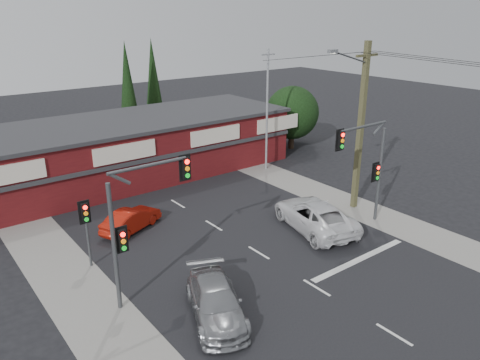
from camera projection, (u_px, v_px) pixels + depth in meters
ground at (286, 270)px, 22.16m from camera, size 120.00×120.00×0.00m
road_strip at (225, 232)px, 25.88m from camera, size 14.00×70.00×0.01m
verge_left at (72, 284)px, 21.00m from camera, size 3.00×70.00×0.02m
verge_right at (329, 197)px, 30.75m from camera, size 3.00×70.00×0.02m
stop_line at (359, 259)px, 23.04m from camera, size 6.50×0.35×0.01m
white_suv at (315, 215)px, 26.07m from camera, size 4.04×6.34×1.63m
silver_suv at (216, 302)px, 18.54m from camera, size 3.63×5.13×1.38m
red_sedan at (131, 220)px, 25.98m from camera, size 3.99×2.77×1.25m
lane_dashes at (235, 238)px, 25.18m from camera, size 0.12×45.72×0.01m
shop_building at (115, 150)px, 33.50m from camera, size 27.30×8.40×4.22m
tree_cluster at (290, 115)px, 41.08m from camera, size 5.90×5.10×5.50m
conifer_near at (128, 85)px, 40.15m from camera, size 1.80×1.80×9.25m
conifer_far at (153, 79)px, 43.65m from camera, size 1.80×1.80×9.25m
traffic_mast_left at (137, 214)px, 18.62m from camera, size 3.77×0.27×5.97m
traffic_mast_right at (369, 159)px, 25.49m from camera, size 3.96×0.27×5.97m
pedestal_signal at (86, 220)px, 21.67m from camera, size 0.55×0.27×3.38m
utility_pole at (360, 122)px, 27.33m from camera, size 4.38×0.59×10.00m
steel_pole at (267, 109)px, 34.64m from camera, size 1.20×0.16×9.00m
power_lines at (460, 67)px, 22.09m from camera, size 2.01×29.00×1.22m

